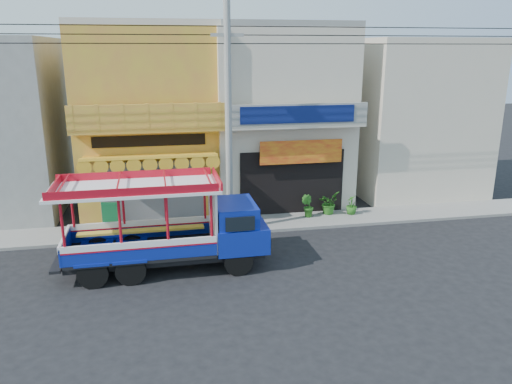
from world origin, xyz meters
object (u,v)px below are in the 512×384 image
(utility_pole, at_px, (232,107))
(songthaew_truck, at_px, (179,225))
(potted_plant_c, at_px, (352,205))
(potted_plant_a, at_px, (329,203))
(green_sign, at_px, (111,218))
(potted_plant_b, at_px, (307,206))

(utility_pole, relative_size, songthaew_truck, 4.09)
(utility_pole, bearing_deg, potted_plant_c, 10.23)
(potted_plant_a, bearing_deg, songthaew_truck, 167.24)
(utility_pole, xyz_separation_m, potted_plant_c, (5.37, 0.97, -4.48))
(green_sign, xyz_separation_m, potted_plant_a, (9.22, 0.14, 0.04))
(utility_pole, height_order, potted_plant_c, utility_pole)
(potted_plant_c, bearing_deg, utility_pole, -55.90)
(utility_pole, bearing_deg, green_sign, 167.24)
(songthaew_truck, distance_m, potted_plant_c, 8.66)
(green_sign, bearing_deg, utility_pole, -12.76)
(songthaew_truck, relative_size, potted_plant_b, 7.21)
(green_sign, xyz_separation_m, potted_plant_c, (10.19, -0.12, -0.03))
(utility_pole, bearing_deg, songthaew_truck, -126.68)
(potted_plant_c, bearing_deg, green_sign, -66.81)
(potted_plant_a, height_order, potted_plant_c, potted_plant_a)
(green_sign, relative_size, potted_plant_a, 1.11)
(green_sign, distance_m, potted_plant_a, 9.22)
(potted_plant_a, relative_size, potted_plant_c, 1.15)
(potted_plant_a, bearing_deg, potted_plant_b, 147.24)
(utility_pole, height_order, green_sign, utility_pole)
(songthaew_truck, xyz_separation_m, potted_plant_b, (5.62, 4.02, -0.94))
(utility_pole, relative_size, potted_plant_c, 32.60)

